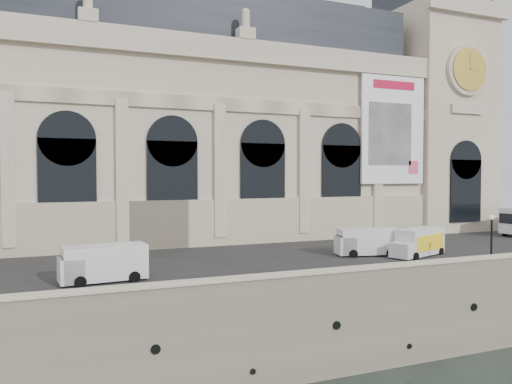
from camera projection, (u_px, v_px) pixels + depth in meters
ground at (310, 383)px, 32.46m from camera, size 260.00×260.00×0.00m
quay at (181, 256)px, 64.72m from camera, size 160.00×70.00×6.00m
street at (236, 258)px, 45.19m from camera, size 160.00×24.00×0.06m
parapet at (306, 281)px, 32.78m from camera, size 160.00×1.40×1.21m
museum at (138, 122)px, 58.04m from camera, size 69.00×18.70×29.10m
clock_pavilion at (428, 105)px, 70.35m from camera, size 13.00×14.72×36.70m
van_b at (99, 264)px, 34.96m from camera, size 6.09×2.87×2.63m
van_c at (364, 242)px, 46.50m from camera, size 6.08×3.50×2.55m
box_truck at (418, 243)px, 46.17m from camera, size 6.71×4.03×2.58m
lamp_right at (491, 240)px, 41.47m from camera, size 0.43×0.43×4.26m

